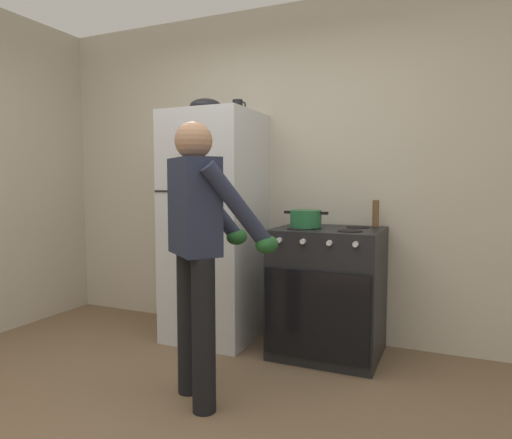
# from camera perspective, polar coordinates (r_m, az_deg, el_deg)

# --- Properties ---
(kitchen_wall_back) EXTENTS (6.00, 0.10, 2.70)m
(kitchen_wall_back) POSITION_cam_1_polar(r_m,az_deg,el_deg) (3.81, 3.50, 5.98)
(kitchen_wall_back) COLOR beige
(kitchen_wall_back) RESTS_ON ground
(refrigerator) EXTENTS (0.68, 0.72, 1.82)m
(refrigerator) POSITION_cam_1_polar(r_m,az_deg,el_deg) (3.66, -5.17, -0.90)
(refrigerator) COLOR silver
(refrigerator) RESTS_ON ground
(stove_range) EXTENTS (0.76, 0.67, 0.94)m
(stove_range) POSITION_cam_1_polar(r_m,az_deg,el_deg) (3.38, 9.05, -9.05)
(stove_range) COLOR black
(stove_range) RESTS_ON ground
(person_cook) EXTENTS (0.65, 0.68, 1.60)m
(person_cook) POSITION_cam_1_polar(r_m,az_deg,el_deg) (2.57, -7.07, -2.29)
(person_cook) COLOR black
(person_cook) RESTS_ON ground
(red_pot) EXTENTS (0.33, 0.23, 0.13)m
(red_pot) POSITION_cam_1_polar(r_m,az_deg,el_deg) (3.30, 6.31, 0.11)
(red_pot) COLOR #236638
(red_pot) RESTS_ON stove_range
(coffee_mug) EXTENTS (0.11, 0.08, 0.10)m
(coffee_mug) POSITION_cam_1_polar(r_m,az_deg,el_deg) (3.65, -2.30, 14.16)
(coffee_mug) COLOR black
(coffee_mug) RESTS_ON refrigerator
(pepper_mill) EXTENTS (0.05, 0.05, 0.20)m
(pepper_mill) POSITION_cam_1_polar(r_m,az_deg,el_deg) (3.44, 14.90, 0.74)
(pepper_mill) COLOR brown
(pepper_mill) RESTS_ON stove_range
(mixing_bowl) EXTENTS (0.25, 0.25, 0.11)m
(mixing_bowl) POSITION_cam_1_polar(r_m,az_deg,el_deg) (3.73, -6.39, 14.07)
(mixing_bowl) COLOR black
(mixing_bowl) RESTS_ON refrigerator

